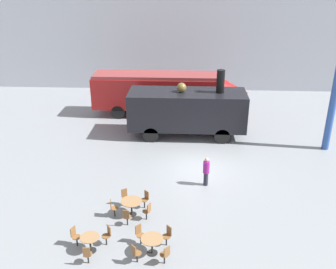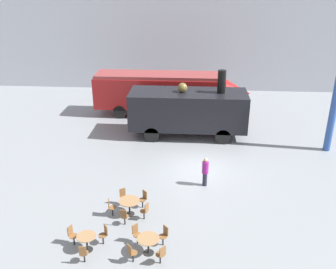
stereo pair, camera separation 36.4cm
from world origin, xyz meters
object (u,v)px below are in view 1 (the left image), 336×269
at_px(streamlined_locomotive, 168,91).
at_px(cafe_table_near, 90,240).
at_px(cafe_chair_0, 107,234).
at_px(cafe_table_mid, 131,203).
at_px(steam_locomotive, 187,109).
at_px(cafe_table_far, 152,241).
at_px(visitor_person, 206,170).

relative_size(streamlined_locomotive, cafe_table_near, 15.28).
bearing_deg(cafe_chair_0, cafe_table_mid, -144.54).
distance_m(streamlined_locomotive, cafe_table_mid, 13.63).
xyz_separation_m(steam_locomotive, cafe_table_far, (-1.30, -12.04, -1.30)).
height_order(cafe_table_mid, visitor_person, visitor_person).
bearing_deg(cafe_chair_0, visitor_person, -166.75).
bearing_deg(steam_locomotive, cafe_table_near, -107.53).
relative_size(steam_locomotive, visitor_person, 4.86).
xyz_separation_m(cafe_table_near, cafe_table_far, (2.50, -0.01, 0.06)).
xyz_separation_m(streamlined_locomotive, cafe_table_far, (0.21, -16.09, -1.36)).
relative_size(streamlined_locomotive, cafe_chair_0, 13.77).
distance_m(cafe_table_near, cafe_table_mid, 2.87).
height_order(cafe_table_near, cafe_table_far, cafe_table_far).
distance_m(cafe_chair_0, visitor_person, 6.53).
height_order(cafe_chair_0, visitor_person, visitor_person).
bearing_deg(cafe_table_far, steam_locomotive, 83.84).
relative_size(steam_locomotive, cafe_table_far, 8.66).
bearing_deg(cafe_chair_0, streamlined_locomotive, -132.31).
xyz_separation_m(streamlined_locomotive, steam_locomotive, (1.51, -4.05, -0.05)).
bearing_deg(cafe_table_mid, visitor_person, 38.84).
bearing_deg(streamlined_locomotive, steam_locomotive, -69.56).
distance_m(streamlined_locomotive, steam_locomotive, 4.32).
xyz_separation_m(cafe_table_mid, visitor_person, (3.54, 2.85, 0.26)).
xyz_separation_m(cafe_chair_0, visitor_person, (4.24, 4.95, 0.36)).
height_order(cafe_table_mid, cafe_table_far, cafe_table_mid).
bearing_deg(streamlined_locomotive, visitor_person, -76.51).
bearing_deg(visitor_person, cafe_table_mid, -141.16).
height_order(streamlined_locomotive, steam_locomotive, steam_locomotive).
bearing_deg(steam_locomotive, visitor_person, -80.98).
xyz_separation_m(steam_locomotive, cafe_table_mid, (-2.49, -9.48, -1.28)).
bearing_deg(streamlined_locomotive, cafe_table_mid, -94.14).
distance_m(cafe_table_mid, cafe_chair_0, 2.22).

